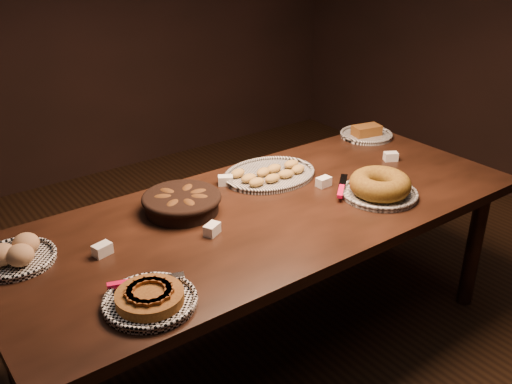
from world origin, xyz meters
TOP-DOWN VIEW (x-y plane):
  - ground at (0.00, 0.00)m, footprint 5.00×5.00m
  - buffet_table at (0.00, 0.00)m, footprint 2.40×1.00m
  - apple_tart_plate at (-0.74, -0.31)m, footprint 0.33×0.32m
  - madeleine_platter at (0.21, 0.26)m, footprint 0.48×0.39m
  - bundt_cake_plate at (0.49, -0.20)m, footprint 0.38×0.42m
  - croissant_basket at (-0.32, 0.20)m, footprint 0.40×0.40m
  - bread_roll_plate at (-1.02, 0.21)m, footprint 0.30×0.30m
  - loaf_plate at (1.02, 0.38)m, footprint 0.31×0.31m
  - tent_cards at (0.03, 0.09)m, footprint 1.68×0.44m

SIDE VIEW (x-z plane):
  - ground at x=0.00m, z-range 0.00..0.00m
  - buffet_table at x=0.00m, z-range 0.30..1.05m
  - madeleine_platter at x=0.21m, z-range 0.74..0.79m
  - loaf_plate at x=1.02m, z-range 0.74..0.81m
  - tent_cards at x=0.03m, z-range 0.75..0.79m
  - apple_tart_plate at x=-0.74m, z-range 0.74..0.80m
  - bread_roll_plate at x=-1.02m, z-range 0.74..0.83m
  - bundt_cake_plate at x=0.49m, z-range 0.74..0.85m
  - croissant_basket at x=-0.32m, z-range 0.76..0.84m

